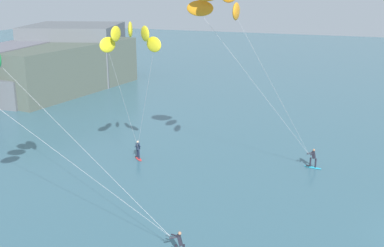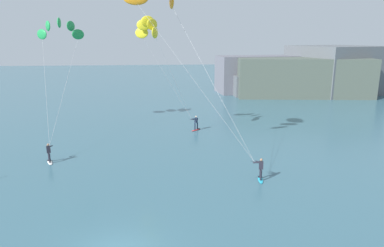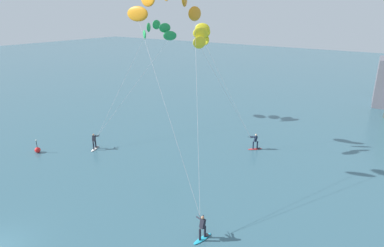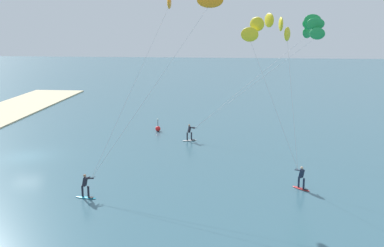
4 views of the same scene
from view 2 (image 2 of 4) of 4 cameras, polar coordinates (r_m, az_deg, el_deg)
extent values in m
ellipsoid|color=white|center=(32.11, -22.10, -5.84)|extent=(0.92, 1.52, 0.08)
cube|color=black|center=(32.48, -22.20, -5.53)|extent=(0.38, 0.37, 0.02)
cylinder|color=black|center=(31.77, -22.12, -5.23)|extent=(0.14, 0.14, 0.78)
cylinder|color=black|center=(32.18, -22.22, -4.99)|extent=(0.14, 0.14, 0.78)
cube|color=black|center=(31.77, -22.28, -3.93)|extent=(0.40, 0.41, 0.63)
sphere|color=#9E7051|center=(31.65, -22.35, -3.21)|extent=(0.20, 0.20, 0.20)
cylinder|color=black|center=(32.24, -22.14, -3.38)|extent=(0.09, 0.55, 0.03)
cylinder|color=black|center=(32.00, -22.42, -3.48)|extent=(0.36, 0.57, 0.15)
cylinder|color=black|center=(31.96, -22.03, -3.47)|extent=(0.25, 0.60, 0.15)
ellipsoid|color=#1E9347|center=(41.77, -18.02, 13.60)|extent=(1.27, 1.47, 1.10)
ellipsoid|color=#1E9347|center=(41.86, -19.09, 14.74)|extent=(0.77, 1.66, 1.10)
ellipsoid|color=#1E9347|center=(42.02, -20.78, 15.06)|extent=(0.49, 1.66, 1.10)
ellipsoid|color=#1E9347|center=(42.20, -22.37, 14.45)|extent=(1.06, 1.59, 1.10)
ellipsoid|color=#1E9347|center=(42.31, -23.20, 13.17)|extent=(1.47, 1.27, 1.10)
cylinder|color=#B2B2B7|center=(36.60, -19.82, 5.98)|extent=(0.69, 11.35, 8.99)
cylinder|color=#B2B2B7|center=(36.91, -22.71, 5.79)|extent=(3.08, 10.95, 8.99)
ellipsoid|color=#23ADD1|center=(26.82, 11.05, -8.91)|extent=(0.63, 1.54, 0.08)
cube|color=black|center=(27.18, 10.96, -8.48)|extent=(0.33, 0.33, 0.02)
cylinder|color=black|center=(26.45, 11.14, -8.24)|extent=(0.14, 0.14, 0.78)
cylinder|color=black|center=(26.86, 11.04, -7.88)|extent=(0.14, 0.14, 0.78)
cube|color=black|center=(26.41, 11.16, -6.67)|extent=(0.35, 0.37, 0.63)
sphere|color=#9E7051|center=(26.27, 11.20, -5.81)|extent=(0.20, 0.20, 0.20)
cylinder|color=black|center=(26.56, 10.08, -6.15)|extent=(0.44, 0.38, 0.03)
cylinder|color=black|center=(26.35, 10.53, -6.27)|extent=(0.60, 0.27, 0.15)
cylinder|color=black|center=(26.54, 10.73, -6.13)|extent=(0.37, 0.57, 0.15)
ellipsoid|color=orange|center=(31.75, -3.34, 19.08)|extent=(0.49, 1.95, 1.10)
cylinder|color=#B2B2B7|center=(28.28, 2.94, 7.35)|extent=(5.68, 7.62, 11.60)
cylinder|color=#B2B2B7|center=(26.43, 0.41, 6.91)|extent=(8.52, 4.21, 11.60)
ellipsoid|color=red|center=(39.91, 0.67, -1.03)|extent=(1.32, 1.31, 0.08)
cube|color=black|center=(40.21, 1.04, -0.84)|extent=(0.40, 0.40, 0.02)
cylinder|color=#192338|center=(39.64, 0.47, -0.49)|extent=(0.14, 0.14, 0.78)
cylinder|color=#192338|center=(39.97, 0.87, -0.37)|extent=(0.14, 0.14, 0.78)
cube|color=#192338|center=(39.64, 0.68, 0.54)|extent=(0.44, 0.44, 0.63)
sphere|color=beige|center=(39.54, 0.68, 1.13)|extent=(0.20, 0.20, 0.20)
cylinder|color=black|center=(39.33, -0.01, 0.66)|extent=(0.51, 0.26, 0.03)
cylinder|color=#192338|center=(39.37, 0.42, 0.71)|extent=(0.48, 0.50, 0.15)
cylinder|color=#192338|center=(39.55, 0.25, 0.78)|extent=(0.61, 0.12, 0.15)
ellipsoid|color=yellow|center=(37.52, -8.17, 14.37)|extent=(1.44, 0.79, 1.10)
ellipsoid|color=yellow|center=(36.98, -7.85, 15.57)|extent=(1.43, 0.37, 1.10)
ellipsoid|color=yellow|center=(36.05, -7.21, 16.11)|extent=(1.42, 0.88, 1.10)
ellipsoid|color=yellow|center=(35.10, -6.51, 15.71)|extent=(1.20, 1.26, 1.10)
ellipsoid|color=yellow|center=(34.54, -6.06, 14.48)|extent=(0.79, 1.44, 1.10)
cylinder|color=#B2B2B7|center=(38.08, -3.93, 7.14)|extent=(5.26, 0.64, 9.11)
cylinder|color=#B2B2B7|center=(36.63, -2.79, 6.89)|extent=(3.91, 3.60, 9.11)
cube|color=#565B60|center=(68.39, 15.58, 6.24)|extent=(22.26, 7.64, 3.61)
cube|color=slate|center=(70.32, 13.49, 7.89)|extent=(23.44, 8.82, 6.85)
cube|color=#4C564C|center=(66.38, 17.36, 7.25)|extent=(24.00, 12.19, 6.73)
cube|color=#565B60|center=(69.84, 16.26, 6.59)|extent=(22.04, 12.60, 4.22)
cube|color=#565B60|center=(72.40, 22.12, 8.16)|extent=(16.87, 16.95, 8.70)
camera|label=1|loc=(37.30, -64.90, 13.17)|focal=44.54mm
camera|label=3|loc=(19.30, 57.20, 17.20)|focal=30.57mm
camera|label=4|loc=(50.67, 43.71, 11.74)|focal=45.62mm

